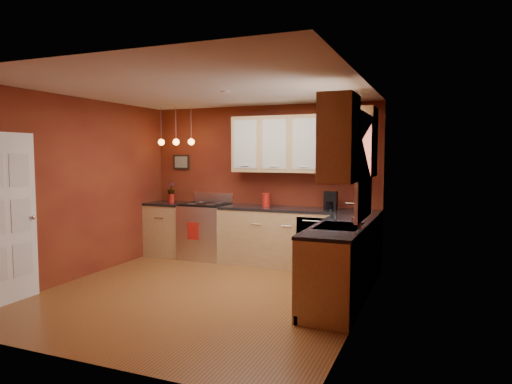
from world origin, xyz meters
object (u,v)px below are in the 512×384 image
at_px(gas_range, 205,231).
at_px(soap_pump, 357,220).
at_px(sink, 339,228).
at_px(coffee_maker, 331,201).
at_px(red_canister, 266,200).

height_order(gas_range, soap_pump, soap_pump).
height_order(sink, coffee_maker, sink).
bearing_deg(gas_range, soap_pump, -29.42).
distance_m(sink, red_canister, 2.19).
relative_size(gas_range, red_canister, 5.15).
relative_size(gas_range, soap_pump, 5.79).
xyz_separation_m(coffee_maker, soap_pump, (0.68, -1.63, -0.03)).
bearing_deg(coffee_maker, soap_pump, -69.72).
relative_size(sink, soap_pump, 3.65).
height_order(gas_range, coffee_maker, coffee_maker).
xyz_separation_m(gas_range, sink, (2.62, -1.50, 0.43)).
height_order(red_canister, soap_pump, red_canister).
bearing_deg(soap_pump, gas_range, 150.58).
bearing_deg(sink, soap_pump, -24.83).
relative_size(coffee_maker, soap_pump, 1.46).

